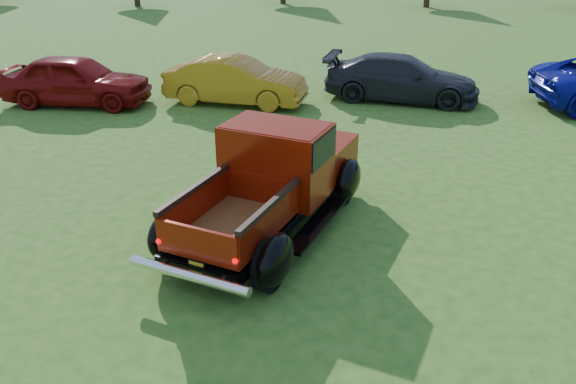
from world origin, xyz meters
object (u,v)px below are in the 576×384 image
object	(u,v)px
show_car_yellow	(236,81)
show_car_grey	(401,78)
pickup_truck	(277,177)
show_car_red	(76,80)

from	to	relation	value
show_car_yellow	show_car_grey	size ratio (longest dim) A/B	0.90
pickup_truck	show_car_yellow	world-z (taller)	pickup_truck
show_car_red	show_car_grey	bearing A→B (deg)	-80.25
pickup_truck	show_car_yellow	bearing A→B (deg)	125.12
pickup_truck	show_car_grey	bearing A→B (deg)	90.02
show_car_red	show_car_yellow	world-z (taller)	show_car_red
show_car_red	show_car_grey	xyz separation A→B (m)	(8.94, 1.23, -0.06)
show_car_red	pickup_truck	bearing A→B (deg)	-133.78
pickup_truck	show_car_red	xyz separation A→B (m)	(-6.20, 6.36, -0.12)
show_car_yellow	show_car_grey	world-z (taller)	show_car_yellow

